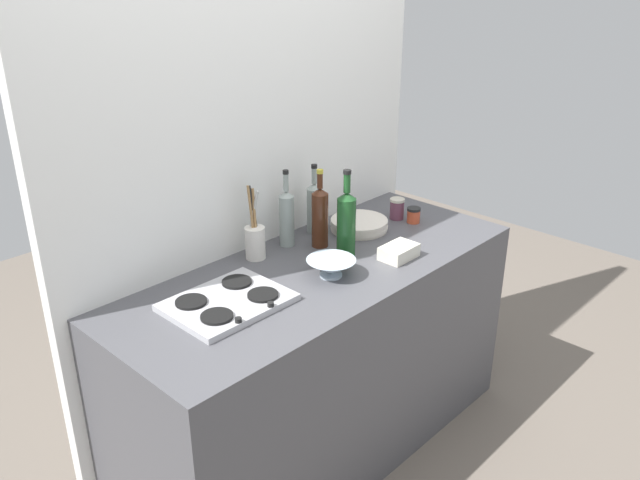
% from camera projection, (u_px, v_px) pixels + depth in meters
% --- Properties ---
extents(ground_plane, '(6.00, 6.00, 0.00)m').
position_uv_depth(ground_plane, '(320.00, 443.00, 3.00)').
color(ground_plane, '#6B6056').
rests_on(ground_plane, ground).
extents(counter_block, '(1.80, 0.70, 0.90)m').
position_uv_depth(counter_block, '(320.00, 361.00, 2.82)').
color(counter_block, '#4C4C51').
rests_on(counter_block, ground).
extents(backsplash_panel, '(1.90, 0.06, 2.41)m').
position_uv_depth(backsplash_panel, '(254.00, 175.00, 2.75)').
color(backsplash_panel, white).
rests_on(backsplash_panel, ground).
extents(stovetop_hob, '(0.42, 0.32, 0.04)m').
position_uv_depth(stovetop_hob, '(228.00, 302.00, 2.35)').
color(stovetop_hob, '#B2B2B7').
rests_on(stovetop_hob, counter_block).
extents(plate_stack, '(0.27, 0.27, 0.05)m').
position_uv_depth(plate_stack, '(359.00, 225.00, 2.98)').
color(plate_stack, silver).
rests_on(plate_stack, counter_block).
extents(wine_bottle_leftmost, '(0.07, 0.07, 0.32)m').
position_uv_depth(wine_bottle_leftmost, '(314.00, 206.00, 2.92)').
color(wine_bottle_leftmost, gray).
rests_on(wine_bottle_leftmost, counter_block).
extents(wine_bottle_mid_left, '(0.07, 0.07, 0.34)m').
position_uv_depth(wine_bottle_mid_left, '(287.00, 217.00, 2.78)').
color(wine_bottle_mid_left, gray).
rests_on(wine_bottle_mid_left, counter_block).
extents(wine_bottle_mid_right, '(0.08, 0.08, 0.37)m').
position_uv_depth(wine_bottle_mid_right, '(345.00, 222.00, 2.68)').
color(wine_bottle_mid_right, '#19471E').
rests_on(wine_bottle_mid_right, counter_block).
extents(wine_bottle_rightmost, '(0.07, 0.07, 0.34)m').
position_uv_depth(wine_bottle_rightmost, '(320.00, 216.00, 2.77)').
color(wine_bottle_rightmost, '#472314').
rests_on(wine_bottle_rightmost, counter_block).
extents(mixing_bowl, '(0.19, 0.19, 0.07)m').
position_uv_depth(mixing_bowl, '(331.00, 267.00, 2.55)').
color(mixing_bowl, silver).
rests_on(mixing_bowl, counter_block).
extents(butter_dish, '(0.16, 0.11, 0.06)m').
position_uv_depth(butter_dish, '(399.00, 252.00, 2.70)').
color(butter_dish, silver).
rests_on(butter_dish, counter_block).
extents(utensil_crock, '(0.08, 0.08, 0.31)m').
position_uv_depth(utensil_crock, '(255.00, 239.00, 2.68)').
color(utensil_crock, silver).
rests_on(utensil_crock, counter_block).
extents(condiment_jar_front, '(0.06, 0.06, 0.07)m').
position_uv_depth(condiment_jar_front, '(414.00, 215.00, 3.06)').
color(condiment_jar_front, '#C64C2D').
rests_on(condiment_jar_front, counter_block).
extents(condiment_jar_rear, '(0.07, 0.07, 0.10)m').
position_uv_depth(condiment_jar_rear, '(397.00, 209.00, 3.09)').
color(condiment_jar_rear, '#66384C').
rests_on(condiment_jar_rear, counter_block).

